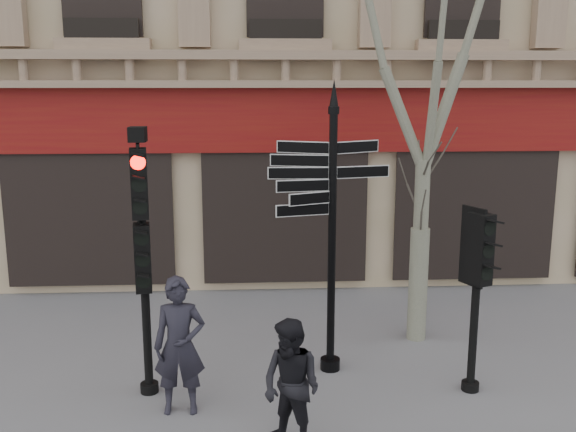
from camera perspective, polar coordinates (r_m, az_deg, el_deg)
name	(u,v)px	position (r m, az deg, el deg)	size (l,w,h in m)	color
ground	(304,402)	(9.21, 1.41, -16.21)	(80.00, 80.00, 0.00)	slate
fingerpost	(333,180)	(9.31, 4.00, 3.22)	(1.92, 1.92, 4.38)	black
traffic_signal_main	(142,230)	(8.88, -12.85, -1.21)	(0.45, 0.36, 3.76)	black
traffic_signal_secondary	(477,268)	(9.24, 16.49, -4.50)	(0.53, 0.47, 2.60)	black
plane_tree	(429,20)	(10.68, 12.46, 16.65)	(2.83, 2.83, 7.53)	gray
pedestrian_a	(180,346)	(8.71, -9.61, -11.31)	(0.68, 0.45, 1.86)	#211F2A
pedestrian_b	(291,386)	(7.82, 0.31, -14.90)	(0.79, 0.61, 1.62)	black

